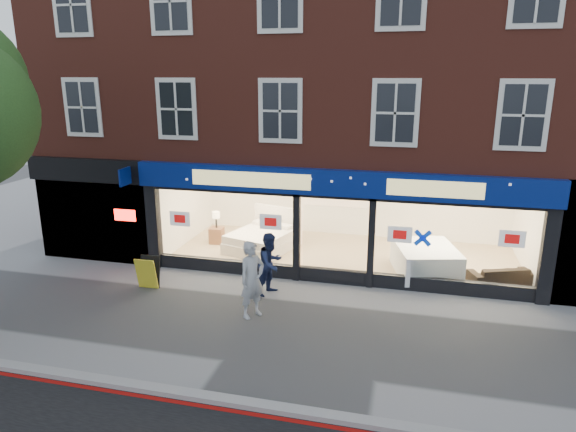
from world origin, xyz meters
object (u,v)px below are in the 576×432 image
at_px(pedestrian_blue, 271,264).
at_px(pedestrian_grey, 252,279).
at_px(a_board, 148,273).
at_px(sofa, 501,275).
at_px(display_bed, 263,239).
at_px(mattress_stack, 425,260).

bearing_deg(pedestrian_blue, pedestrian_grey, -158.64).
bearing_deg(a_board, pedestrian_grey, -16.88).
relative_size(sofa, a_board, 1.92).
xyz_separation_m(sofa, pedestrian_blue, (-6.11, -1.96, 0.50)).
height_order(display_bed, sofa, display_bed).
bearing_deg(a_board, pedestrian_blue, 6.63).
relative_size(display_bed, mattress_stack, 1.08).
height_order(sofa, pedestrian_blue, pedestrian_blue).
xyz_separation_m(a_board, pedestrian_grey, (3.32, -0.93, 0.51)).
bearing_deg(a_board, display_bed, 57.38).
distance_m(mattress_stack, a_board, 7.93).
height_order(display_bed, a_board, display_bed).
xyz_separation_m(display_bed, a_board, (-2.22, -3.65, 0.01)).
bearing_deg(pedestrian_blue, display_bed, 44.28).
height_order(pedestrian_grey, pedestrian_blue, pedestrian_grey).
distance_m(mattress_stack, sofa, 2.07).
height_order(mattress_stack, pedestrian_grey, pedestrian_grey).
bearing_deg(pedestrian_grey, mattress_stack, -14.06).
relative_size(display_bed, pedestrian_blue, 1.53).
bearing_deg(sofa, display_bed, -30.06).
xyz_separation_m(pedestrian_grey, pedestrian_blue, (0.07, 1.40, -0.11)).
height_order(a_board, pedestrian_grey, pedestrian_grey).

